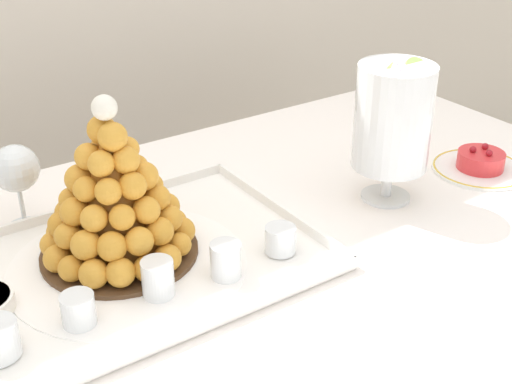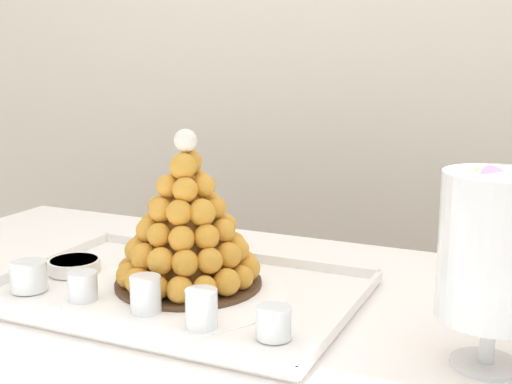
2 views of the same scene
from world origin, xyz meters
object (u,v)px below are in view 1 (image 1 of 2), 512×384
object	(u,v)px
dessert_cup_mid_left	(78,311)
dessert_cup_mid_right	(226,261)
dessert_cup_right	(280,240)
fruit_tart_plate	(480,164)
croquembouche	(114,199)
macaron_goblet	(393,118)
dessert_cup_centre	(158,279)
serving_tray	(128,266)
wine_glass	(16,170)

from	to	relation	value
dessert_cup_mid_left	dessert_cup_mid_right	xyz separation A→B (m)	(0.23, -0.02, 0.00)
dessert_cup_mid_left	dessert_cup_right	size ratio (longest dim) A/B	0.94
dessert_cup_right	fruit_tart_plate	distance (m)	0.53
dessert_cup_right	fruit_tart_plate	bearing A→B (deg)	2.89
croquembouche	macaron_goblet	distance (m)	0.52
croquembouche	dessert_cup_mid_left	distance (m)	0.20
dessert_cup_centre	croquembouche	bearing A→B (deg)	90.71
croquembouche	dessert_cup_centre	bearing A→B (deg)	-89.29
dessert_cup_centre	fruit_tart_plate	xyz separation A→B (m)	(0.75, 0.02, -0.02)
serving_tray	croquembouche	world-z (taller)	croquembouche
dessert_cup_mid_left	dessert_cup_right	distance (m)	0.34
dessert_cup_mid_right	macaron_goblet	xyz separation A→B (m)	(0.40, 0.06, 0.13)
macaron_goblet	fruit_tart_plate	size ratio (longest dim) A/B	1.43
dessert_cup_centre	dessert_cup_mid_right	xyz separation A→B (m)	(0.11, -0.02, -0.00)
serving_tray	macaron_goblet	distance (m)	0.54
dessert_cup_centre	wine_glass	distance (m)	0.35
dessert_cup_mid_right	fruit_tart_plate	world-z (taller)	dessert_cup_mid_right
dessert_cup_mid_right	wine_glass	xyz separation A→B (m)	(-0.21, 0.34, 0.08)
dessert_cup_right	serving_tray	bearing A→B (deg)	154.98
dessert_cup_right	croquembouche	bearing A→B (deg)	147.50
dessert_cup_mid_left	dessert_cup_mid_right	size ratio (longest dim) A/B	0.84
dessert_cup_mid_left	dessert_cup_centre	size ratio (longest dim) A/B	0.84
croquembouche	dessert_cup_mid_left	bearing A→B (deg)	-132.29
dessert_cup_mid_right	croquembouche	bearing A→B (deg)	126.08
fruit_tart_plate	dessert_cup_mid_right	bearing A→B (deg)	-176.74
croquembouche	macaron_goblet	xyz separation A→B (m)	(0.51, -0.09, 0.05)
dessert_cup_centre	dessert_cup_right	distance (m)	0.22
serving_tray	dessert_cup_mid_right	xyz separation A→B (m)	(0.11, -0.11, 0.03)
dessert_cup_right	fruit_tart_plate	xyz separation A→B (m)	(0.53, 0.03, -0.02)
dessert_cup_centre	fruit_tart_plate	distance (m)	0.75
dessert_cup_centre	macaron_goblet	size ratio (longest dim) A/B	0.21
macaron_goblet	dessert_cup_mid_left	bearing A→B (deg)	-176.22
croquembouche	wine_glass	bearing A→B (deg)	117.18
dessert_cup_mid_left	dessert_cup_centre	world-z (taller)	dessert_cup_centre
dessert_cup_centre	fruit_tart_plate	world-z (taller)	dessert_cup_centre
serving_tray	wine_glass	xyz separation A→B (m)	(-0.09, 0.22, 0.11)
serving_tray	fruit_tart_plate	xyz separation A→B (m)	(0.75, -0.08, 0.01)
macaron_goblet	dessert_cup_centre	bearing A→B (deg)	-175.12
croquembouche	wine_glass	size ratio (longest dim) A/B	1.76
dessert_cup_mid_left	dessert_cup_centre	xyz separation A→B (m)	(0.12, -0.00, 0.00)
serving_tray	macaron_goblet	world-z (taller)	macaron_goblet
fruit_tart_plate	wine_glass	bearing A→B (deg)	160.31
serving_tray	dessert_cup_right	bearing A→B (deg)	-25.02
dessert_cup_mid_right	wine_glass	size ratio (longest dim) A/B	0.37
macaron_goblet	wine_glass	bearing A→B (deg)	155.06
serving_tray	dessert_cup_mid_right	distance (m)	0.16
dessert_cup_centre	dessert_cup_mid_right	distance (m)	0.11
croquembouche	dessert_cup_right	world-z (taller)	croquembouche
serving_tray	dessert_cup_right	size ratio (longest dim) A/B	11.82
macaron_goblet	serving_tray	bearing A→B (deg)	173.74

